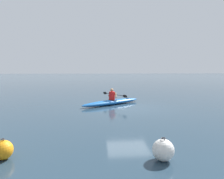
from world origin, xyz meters
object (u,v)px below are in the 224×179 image
(kayak, at_px, (112,102))
(kayaker, at_px, (112,95))
(mooring_buoy_channel_marker, at_px, (3,150))
(mooring_buoy_red_near, at_px, (163,150))

(kayak, bearing_deg, kayaker, -145.83)
(mooring_buoy_channel_marker, distance_m, mooring_buoy_red_near, 4.11)
(kayak, distance_m, kayaker, 0.46)
(kayak, distance_m, mooring_buoy_red_near, 8.24)
(kayaker, distance_m, mooring_buoy_red_near, 8.25)
(mooring_buoy_channel_marker, height_order, mooring_buoy_red_near, mooring_buoy_red_near)
(kayak, xyz_separation_m, mooring_buoy_channel_marker, (3.40, 7.83, 0.09))
(kayaker, bearing_deg, mooring_buoy_channel_marker, 66.43)
(mooring_buoy_channel_marker, bearing_deg, mooring_buoy_red_near, 174.67)
(kayak, xyz_separation_m, kayaker, (-0.02, -0.01, 0.46))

